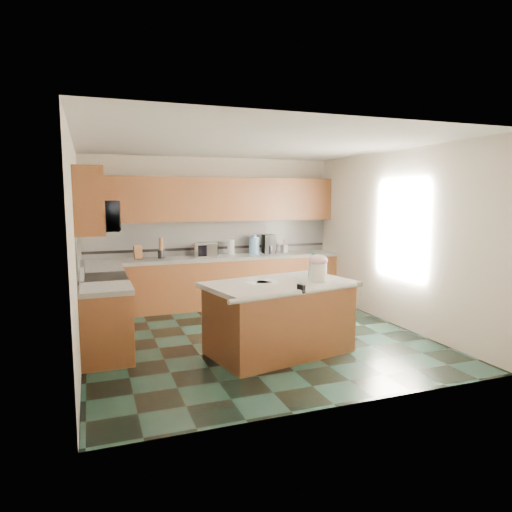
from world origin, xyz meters
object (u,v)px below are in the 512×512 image
treat_jar (318,272)px  soap_bottle_island (313,266)px  island_top (279,284)px  toaster_oven (206,250)px  coffee_maker (269,244)px  knife_block (138,253)px  island_base (279,320)px

treat_jar → soap_bottle_island: soap_bottle_island is taller
island_top → toaster_oven: (-0.26, 2.75, 0.15)m
coffee_maker → knife_block: bearing=-175.5°
island_base → knife_block: knife_block is taller
island_base → toaster_oven: bearing=83.8°
knife_block → toaster_oven: size_ratio=0.58×
soap_bottle_island → toaster_oven: bearing=110.1°
toaster_oven → coffee_maker: size_ratio=1.13×
toaster_oven → coffee_maker: bearing=18.0°
toaster_oven → treat_jar: bearing=-59.1°
island_base → coffee_maker: size_ratio=4.76×
island_base → soap_bottle_island: soap_bottle_island is taller
island_base → soap_bottle_island: size_ratio=5.09×
island_top → island_base: bearing=0.0°
soap_bottle_island → knife_block: 3.31m
island_top → treat_jar: (0.47, -0.13, 0.15)m
toaster_oven → soap_bottle_island: bearing=-56.9°
island_base → island_top: bearing=0.0°
island_top → treat_jar: size_ratio=7.75×
treat_jar → toaster_oven: 2.98m
island_top → coffee_maker: size_ratio=5.04×
knife_block → coffee_maker: bearing=-5.1°
island_base → knife_block: bearing=106.3°
island_top → treat_jar: 0.51m
knife_block → coffee_maker: coffee_maker is taller
treat_jar → toaster_oven: bearing=101.4°
island_base → treat_jar: size_ratio=7.32×
treat_jar → toaster_oven: size_ratio=0.58×
treat_jar → soap_bottle_island: bearing=74.6°
island_top → treat_jar: treat_jar is taller
toaster_oven → knife_block: bearing=-163.4°
island_base → toaster_oven: toaster_oven is taller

